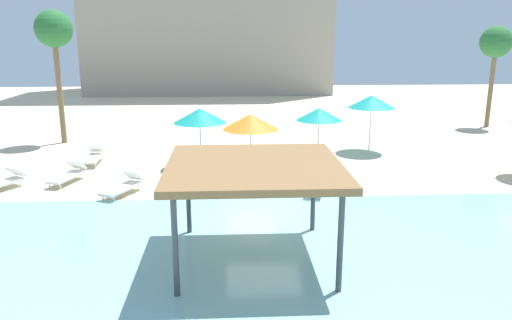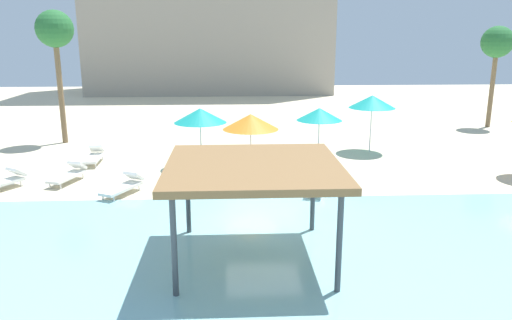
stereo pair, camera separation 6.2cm
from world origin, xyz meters
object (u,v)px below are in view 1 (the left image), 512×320
object	(u,v)px
lounge_chair_2	(3,181)
beach_umbrella_orange_2	(250,122)
lounge_chair_3	(69,174)
palm_tree_1	(54,33)
palm_tree_0	(496,44)
lounge_chair_4	(94,156)
beach_umbrella_teal_0	(319,114)
beach_umbrella_teal_4	(200,116)
beach_umbrella_teal_3	(372,102)
shade_pavilion	(254,170)
lounge_chair_6	(316,184)
lounge_chair_1	(124,186)

from	to	relation	value
lounge_chair_2	beach_umbrella_orange_2	bearing A→B (deg)	126.46
lounge_chair_2	lounge_chair_3	distance (m)	2.34
beach_umbrella_orange_2	palm_tree_1	distance (m)	12.76
palm_tree_0	lounge_chair_4	bearing A→B (deg)	-160.63
beach_umbrella_teal_0	beach_umbrella_teal_4	xyz separation A→B (m)	(-5.04, 0.78, -0.14)
beach_umbrella_teal_0	beach_umbrella_teal_4	world-z (taller)	beach_umbrella_teal_0
beach_umbrella_teal_3	shade_pavilion	bearing A→B (deg)	-118.06
beach_umbrella_teal_3	palm_tree_0	xyz separation A→B (m)	(9.23, 6.25, 2.56)
lounge_chair_3	beach_umbrella_teal_3	bearing A→B (deg)	126.98
lounge_chair_6	palm_tree_0	xyz separation A→B (m)	(12.98, 12.59, 4.72)
shade_pavilion	beach_umbrella_teal_4	size ratio (longest dim) A/B	1.67
lounge_chair_3	lounge_chair_6	distance (m)	9.73
palm_tree_0	lounge_chair_6	bearing A→B (deg)	-135.86
beach_umbrella_teal_3	lounge_chair_1	distance (m)	12.64
lounge_chair_1	beach_umbrella_orange_2	bearing A→B (deg)	134.84
palm_tree_1	beach_umbrella_teal_3	bearing A→B (deg)	-10.40
beach_umbrella_orange_2	lounge_chair_3	bearing A→B (deg)	179.00
lounge_chair_4	beach_umbrella_teal_4	bearing A→B (deg)	77.36
lounge_chair_1	lounge_chair_2	size ratio (longest dim) A/B	1.02
shade_pavilion	palm_tree_0	distance (m)	23.99
lounge_chair_2	lounge_chair_4	distance (m)	4.48
lounge_chair_1	lounge_chair_3	bearing A→B (deg)	-96.83
beach_umbrella_orange_2	lounge_chair_6	distance (m)	3.55
beach_umbrella_teal_4	lounge_chair_2	distance (m)	8.09
beach_umbrella_teal_4	lounge_chair_4	size ratio (longest dim) A/B	1.36
shade_pavilion	lounge_chair_1	size ratio (longest dim) A/B	2.22
beach_umbrella_teal_3	lounge_chair_4	distance (m)	13.36
lounge_chair_2	lounge_chair_6	world-z (taller)	same
beach_umbrella_teal_0	lounge_chair_1	size ratio (longest dim) A/B	1.37
shade_pavilion	beach_umbrella_teal_0	world-z (taller)	beach_umbrella_teal_0
beach_umbrella_teal_4	lounge_chair_6	distance (m)	6.20
beach_umbrella_teal_3	lounge_chair_6	bearing A→B (deg)	-120.55
lounge_chair_1	palm_tree_1	size ratio (longest dim) A/B	0.28
lounge_chair_2	palm_tree_1	world-z (taller)	palm_tree_1
lounge_chair_6	palm_tree_1	world-z (taller)	palm_tree_1
lounge_chair_3	lounge_chair_6	xyz separation A→B (m)	(9.56, -1.80, 0.00)
beach_umbrella_teal_4	palm_tree_0	size ratio (longest dim) A/B	0.42
lounge_chair_1	lounge_chair_3	distance (m)	3.00
shade_pavilion	beach_umbrella_orange_2	size ratio (longest dim) A/B	1.62
lounge_chair_3	lounge_chair_6	bearing A→B (deg)	97.47
beach_umbrella_orange_2	lounge_chair_2	distance (m)	9.63
lounge_chair_3	palm_tree_1	bearing A→B (deg)	-143.22
lounge_chair_3	beach_umbrella_orange_2	bearing A→B (deg)	107.13
beach_umbrella_teal_0	palm_tree_0	bearing A→B (deg)	37.54
beach_umbrella_teal_0	lounge_chair_1	bearing A→B (deg)	-159.03
beach_umbrella_orange_2	beach_umbrella_teal_4	world-z (taller)	beach_umbrella_orange_2
shade_pavilion	beach_umbrella_teal_0	distance (m)	9.13
shade_pavilion	beach_umbrella_orange_2	distance (m)	7.17
lounge_chair_4	lounge_chair_6	world-z (taller)	same
lounge_chair_2	lounge_chair_6	distance (m)	11.78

